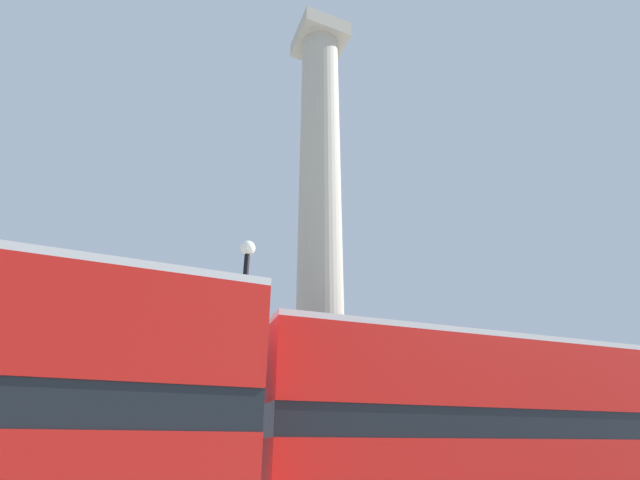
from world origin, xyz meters
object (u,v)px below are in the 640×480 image
monument_column (320,309)px  equestrian_statue (509,452)px  bus_a (506,431)px  street_lamp (238,370)px

monument_column → equestrian_statue: 12.03m
monument_column → bus_a: bearing=-68.7°
monument_column → street_lamp: monument_column is taller
equestrian_statue → bus_a: bearing=-137.8°
monument_column → bus_a: monument_column is taller
monument_column → street_lamp: (-3.56, -3.68, -2.85)m
equestrian_statue → street_lamp: street_lamp is taller
bus_a → street_lamp: (-5.74, 1.90, 1.25)m
equestrian_statue → monument_column: bearing=-167.2°
street_lamp → monument_column: bearing=46.0°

